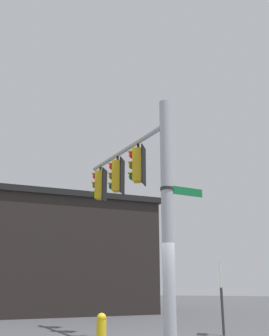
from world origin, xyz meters
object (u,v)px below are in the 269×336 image
object	(u,v)px
traffic_light_nearest_pole	(138,165)
fire_hydrant	(101,331)
traffic_light_mid_inner	(117,176)
historical_marker	(221,287)
traffic_light_mid_outer	(100,185)
street_name_sign	(175,190)

from	to	relation	value
traffic_light_nearest_pole	fire_hydrant	world-z (taller)	traffic_light_nearest_pole
traffic_light_mid_inner	historical_marker	world-z (taller)	traffic_light_mid_inner
traffic_light_nearest_pole	traffic_light_mid_outer	distance (m)	2.89
traffic_light_nearest_pole	fire_hydrant	size ratio (longest dim) A/B	1.59
traffic_light_nearest_pole	historical_marker	xyz separation A→B (m)	(1.68, -2.26, -3.60)
fire_hydrant	traffic_light_nearest_pole	bearing A→B (deg)	-17.69
traffic_light_mid_inner	fire_hydrant	size ratio (longest dim) A/B	1.59
street_name_sign	historical_marker	size ratio (longest dim) A/B	0.50
traffic_light_mid_inner	street_name_sign	distance (m)	3.21
traffic_light_nearest_pole	traffic_light_mid_outer	xyz separation A→B (m)	(2.14, 1.95, 0.00)
traffic_light_nearest_pole	traffic_light_mid_inner	bearing A→B (deg)	42.32
traffic_light_mid_inner	traffic_light_mid_outer	bearing A→B (deg)	42.32
traffic_light_mid_inner	historical_marker	xyz separation A→B (m)	(0.61, -3.23, -3.60)
traffic_light_nearest_pole	traffic_light_mid_inner	world-z (taller)	same
traffic_light_mid_outer	fire_hydrant	xyz separation A→B (m)	(-3.78, -1.43, -4.59)
street_name_sign	historical_marker	bearing A→B (deg)	-20.60
traffic_light_mid_outer	fire_hydrant	distance (m)	6.12
fire_hydrant	historical_marker	world-z (taller)	historical_marker
traffic_light_mid_inner	traffic_light_nearest_pole	bearing A→B (deg)	-137.68
historical_marker	fire_hydrant	bearing A→B (deg)	139.99
fire_hydrant	street_name_sign	bearing A→B (deg)	-69.37
traffic_light_nearest_pole	historical_marker	bearing A→B (deg)	-53.43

